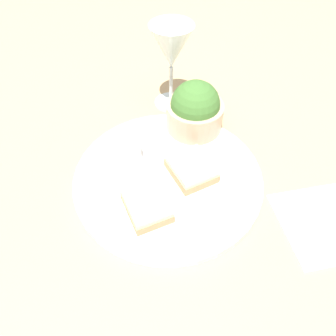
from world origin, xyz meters
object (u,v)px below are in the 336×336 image
Objects in this scene: wine_glass at (171,50)px; cheese_toast_far at (147,206)px; salad_bowl at (195,110)px; napkin at (322,223)px; sauce_ramekin at (127,151)px; cheese_toast_near at (191,169)px.

cheese_toast_far is at bearing -34.05° from wine_glass.
napkin is at bearing 15.42° from salad_bowl.
napkin is (0.29, 0.08, -0.05)m from salad_bowl.
napkin is (0.27, 0.23, -0.03)m from sauce_ramekin.
salad_bowl is at bearing -164.58° from napkin.
cheese_toast_near is at bearing -31.27° from salad_bowl.
cheese_toast_far is 0.48× the size of napkin.
napkin is (0.14, 0.25, -0.02)m from cheese_toast_far.
cheese_toast_far is (0.12, -0.02, -0.00)m from sauce_ramekin.
salad_bowl reaches higher than cheese_toast_far.
wine_glass is 0.42m from napkin.
wine_glass reaches higher than cheese_toast_near.
cheese_toast_far is (0.14, -0.17, -0.03)m from salad_bowl.
cheese_toast_near is at bearing 44.62° from sauce_ramekin.
cheese_toast_far is (0.04, -0.10, 0.00)m from cheese_toast_near.
sauce_ramekin reaches higher than cheese_toast_near.
cheese_toast_far reaches higher than napkin.
napkin is at bearing 11.20° from wine_glass.
sauce_ramekin is 0.12m from cheese_toast_near.
cheese_toast_far is 0.45× the size of wine_glass.
cheese_toast_near is 0.23m from napkin.
salad_bowl is 0.16m from sauce_ramekin.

